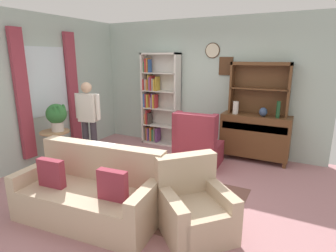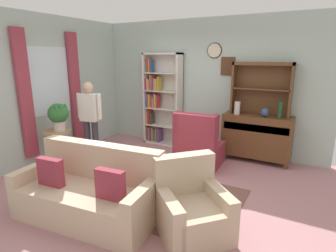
% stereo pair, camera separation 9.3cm
% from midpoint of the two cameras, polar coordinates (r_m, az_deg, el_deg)
% --- Properties ---
extents(ground_plane, '(5.40, 4.60, 0.02)m').
position_cam_midpoint_polar(ground_plane, '(4.55, -2.93, -12.21)').
color(ground_plane, '#B27A7F').
extents(wall_back, '(5.00, 0.09, 2.80)m').
position_cam_midpoint_polar(wall_back, '(6.03, 7.29, 8.35)').
color(wall_back, '#ADC1B7').
rests_on(wall_back, ground_plane).
extents(wall_left, '(0.16, 4.20, 2.80)m').
position_cam_midpoint_polar(wall_left, '(5.82, -25.12, 6.84)').
color(wall_left, '#ADC1B7').
rests_on(wall_left, ground_plane).
extents(area_rug, '(2.40, 1.65, 0.01)m').
position_cam_midpoint_polar(area_rug, '(4.23, -2.64, -14.22)').
color(area_rug, brown).
rests_on(area_rug, ground_plane).
extents(bookshelf, '(0.90, 0.30, 2.10)m').
position_cam_midpoint_polar(bookshelf, '(6.37, -2.59, 5.29)').
color(bookshelf, silver).
rests_on(bookshelf, ground_plane).
extents(sideboard, '(1.30, 0.45, 0.92)m').
position_cam_midpoint_polar(sideboard, '(5.65, 17.18, -1.88)').
color(sideboard, brown).
rests_on(sideboard, ground_plane).
extents(sideboard_hutch, '(1.10, 0.26, 1.00)m').
position_cam_midpoint_polar(sideboard_hutch, '(5.57, 18.19, 8.86)').
color(sideboard_hutch, brown).
rests_on(sideboard_hutch, sideboard).
extents(vase_tall, '(0.11, 0.11, 0.25)m').
position_cam_midpoint_polar(vase_tall, '(5.53, 13.45, 3.74)').
color(vase_tall, beige).
rests_on(vase_tall, sideboard).
extents(vase_round, '(0.15, 0.15, 0.17)m').
position_cam_midpoint_polar(vase_round, '(5.45, 18.77, 2.80)').
color(vase_round, '#33476B').
rests_on(vase_round, sideboard).
extents(bottle_wine, '(0.07, 0.07, 0.31)m').
position_cam_midpoint_polar(bottle_wine, '(5.38, 21.52, 3.20)').
color(bottle_wine, '#194223').
rests_on(bottle_wine, sideboard).
extents(couch_floral, '(1.88, 1.03, 0.90)m').
position_cam_midpoint_polar(couch_floral, '(3.75, -16.43, -13.44)').
color(couch_floral, '#C6AD8E').
rests_on(couch_floral, ground_plane).
extents(armchair_floral, '(1.08, 1.08, 0.88)m').
position_cam_midpoint_polar(armchair_floral, '(3.35, 4.54, -16.92)').
color(armchair_floral, '#C6AD8E').
rests_on(armchair_floral, ground_plane).
extents(wingback_chair, '(0.82, 0.84, 1.05)m').
position_cam_midpoint_polar(wingback_chair, '(5.14, 5.63, -4.35)').
color(wingback_chair, maroon).
rests_on(wingback_chair, ground_plane).
extents(plant_stand, '(0.52, 0.52, 0.69)m').
position_cam_midpoint_polar(plant_stand, '(5.52, -22.73, -3.65)').
color(plant_stand, '#A87F56').
rests_on(plant_stand, ground_plane).
extents(potted_plant_large, '(0.37, 0.37, 0.51)m').
position_cam_midpoint_polar(potted_plant_large, '(5.36, -22.63, 2.06)').
color(potted_plant_large, beige).
rests_on(potted_plant_large, plant_stand).
extents(potted_plant_small, '(0.25, 0.25, 0.35)m').
position_cam_midpoint_polar(potted_plant_small, '(5.81, -18.41, -4.66)').
color(potted_plant_small, gray).
rests_on(potted_plant_small, ground_plane).
extents(person_reading, '(0.53, 0.26, 1.56)m').
position_cam_midpoint_polar(person_reading, '(5.44, -16.73, 1.89)').
color(person_reading, '#38333D').
rests_on(person_reading, ground_plane).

